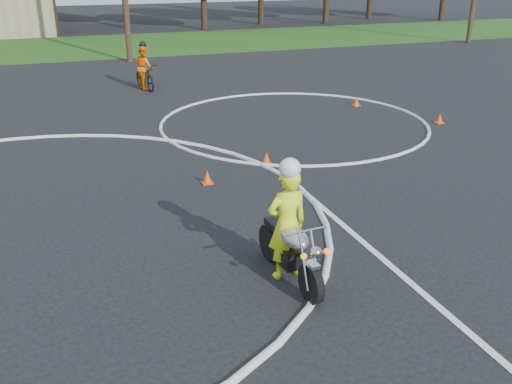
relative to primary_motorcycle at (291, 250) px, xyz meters
name	(u,v)px	position (x,y,z in m)	size (l,w,h in m)	color
grass_strip	(22,50)	(-4.30, 27.42, -0.50)	(120.00, 10.00, 0.02)	#1E4714
course_markings	(113,189)	(-2.13, 4.78, -0.51)	(19.05, 19.05, 0.12)	silver
primary_motorcycle	(291,250)	(0.00, 0.00, 0.00)	(0.71, 2.02, 1.06)	black
rider_primary_grp	(287,221)	(-0.01, 0.14, 0.43)	(0.68, 0.47, 1.97)	#E5FF1A
rider_second_grp	(145,72)	(0.34, 14.89, 0.12)	(0.96, 1.94, 1.79)	black
traffic_cones	(246,187)	(0.53, 3.60, -0.38)	(15.96, 12.77, 0.30)	#F2490C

